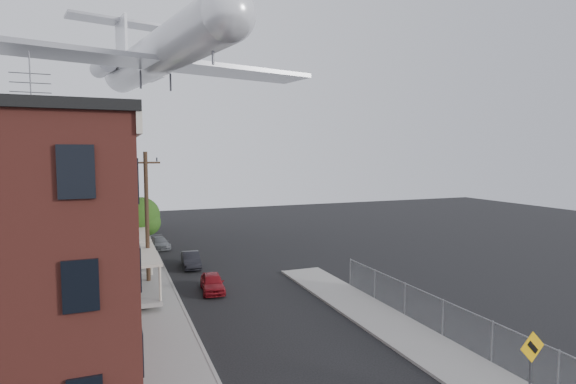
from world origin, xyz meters
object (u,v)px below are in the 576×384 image
car_mid (191,260)px  airplane (157,55)px  utility_pole (147,219)px  car_far (160,243)px  warning_sign (531,357)px  car_near (212,283)px  street_tree (142,218)px

car_mid → airplane: 17.87m
utility_pole → car_far: 14.11m
warning_sign → car_near: 18.88m
car_near → airplane: 21.16m
utility_pole → street_tree: utility_pole is taller
car_mid → car_far: 8.45m
street_tree → car_near: 12.47m
warning_sign → car_mid: size_ratio=0.77×
car_near → car_mid: size_ratio=0.96×
car_near → car_mid: (-0.25, 6.74, 0.00)m
utility_pole → car_near: (3.80, -1.71, -4.08)m
car_near → airplane: (-1.86, 12.82, 16.74)m
street_tree → utility_pole: bearing=-91.9°
street_tree → car_far: (1.67, 3.42, -2.92)m
utility_pole → warning_sign: bearing=-59.5°
warning_sign → car_far: 33.68m
utility_pole → car_near: 5.83m
warning_sign → airplane: size_ratio=0.09×
warning_sign → airplane: (-9.26, 30.14, 15.45)m
car_far → airplane: bearing=-98.7°
car_far → airplane: size_ratio=0.12×
warning_sign → street_tree: street_tree is taller
street_tree → warning_sign: bearing=-69.4°
car_mid → airplane: (-1.61, 6.08, 16.73)m
utility_pole → car_near: bearing=-24.2°
warning_sign → street_tree: size_ratio=0.54×
street_tree → car_mid: (3.22, -4.89, -2.85)m
warning_sign → utility_pole: bearing=120.5°
utility_pole → airplane: 16.95m
airplane → car_near: bearing=-81.7°
utility_pole → car_near: size_ratio=2.57×
warning_sign → car_far: size_ratio=0.76×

